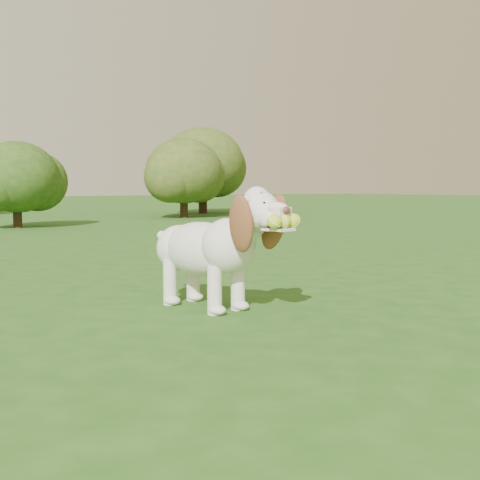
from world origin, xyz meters
TOP-DOWN VIEW (x-y plane):
  - ground at (0.00, 0.00)m, footprint 80.00×80.00m
  - dog at (0.32, 0.27)m, footprint 0.47×1.04m
  - shrub_f at (6.43, 10.66)m, footprint 2.09×2.09m
  - shrub_c at (1.12, 7.67)m, footprint 1.37×1.37m
  - shrub_d at (4.94, 8.95)m, footprint 1.66×1.66m

SIDE VIEW (x-z plane):
  - ground at x=0.00m, z-range 0.00..0.00m
  - dog at x=0.32m, z-range 0.02..0.70m
  - shrub_c at x=1.12m, z-range 0.12..1.54m
  - shrub_d at x=4.94m, z-range 0.15..1.87m
  - shrub_f at x=6.43m, z-range 0.19..2.36m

